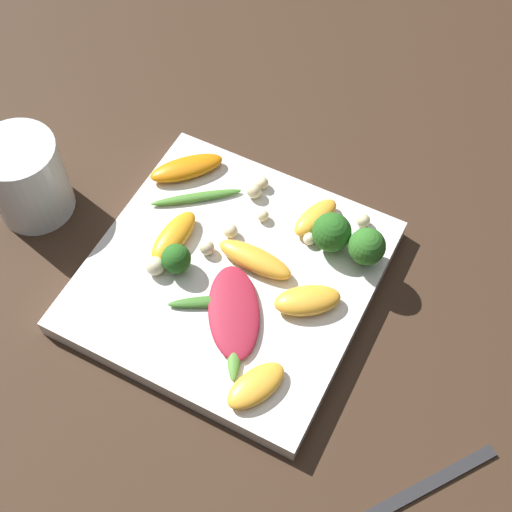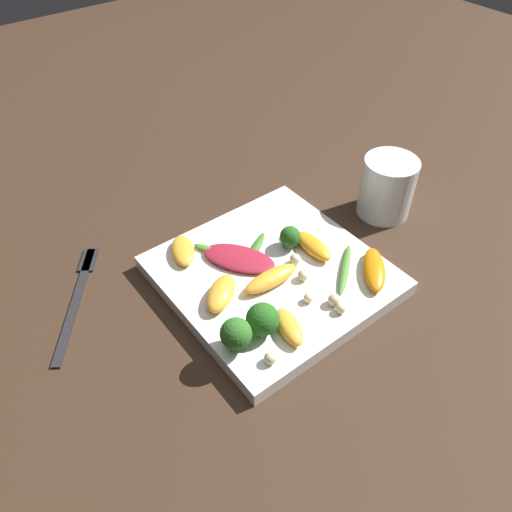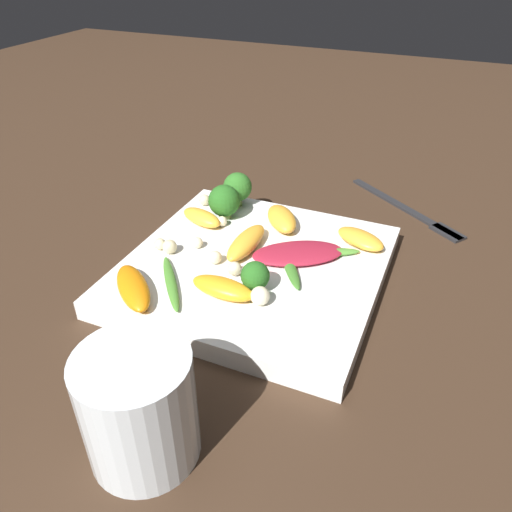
# 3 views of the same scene
# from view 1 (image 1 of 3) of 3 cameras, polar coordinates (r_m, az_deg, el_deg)

# --- Properties ---
(ground_plane) EXTENTS (2.40, 2.40, 0.00)m
(ground_plane) POSITION_cam_1_polar(r_m,az_deg,el_deg) (0.72, -2.01, -2.10)
(ground_plane) COLOR #382619
(plate) EXTENTS (0.27, 0.27, 0.02)m
(plate) POSITION_cam_1_polar(r_m,az_deg,el_deg) (0.71, -2.04, -1.66)
(plate) COLOR white
(plate) RESTS_ON ground_plane
(drinking_glass) EXTENTS (0.08, 0.08, 0.09)m
(drinking_glass) POSITION_cam_1_polar(r_m,az_deg,el_deg) (0.77, -17.90, 5.94)
(drinking_glass) COLOR white
(drinking_glass) RESTS_ON ground_plane
(radicchio_leaf_0) EXTENTS (0.11, 0.09, 0.01)m
(radicchio_leaf_0) POSITION_cam_1_polar(r_m,az_deg,el_deg) (0.67, -1.78, -4.48)
(radicchio_leaf_0) COLOR maroon
(radicchio_leaf_0) RESTS_ON plate
(orange_segment_0) EXTENTS (0.07, 0.05, 0.01)m
(orange_segment_0) POSITION_cam_1_polar(r_m,az_deg,el_deg) (0.64, -0.01, -10.34)
(orange_segment_0) COLOR #FCAD33
(orange_segment_0) RESTS_ON plate
(orange_segment_1) EXTENTS (0.06, 0.07, 0.02)m
(orange_segment_1) POSITION_cam_1_polar(r_m,az_deg,el_deg) (0.67, 4.13, -3.58)
(orange_segment_1) COLOR #FCAD33
(orange_segment_1) RESTS_ON plate
(orange_segment_2) EXTENTS (0.07, 0.03, 0.02)m
(orange_segment_2) POSITION_cam_1_polar(r_m,az_deg,el_deg) (0.72, -6.60, 1.60)
(orange_segment_2) COLOR orange
(orange_segment_2) RESTS_ON plate
(orange_segment_3) EXTENTS (0.06, 0.04, 0.02)m
(orange_segment_3) POSITION_cam_1_polar(r_m,az_deg,el_deg) (0.73, 4.79, 3.09)
(orange_segment_3) COLOR #FCAD33
(orange_segment_3) RESTS_ON plate
(orange_segment_4) EXTENTS (0.03, 0.08, 0.02)m
(orange_segment_4) POSITION_cam_1_polar(r_m,az_deg,el_deg) (0.70, -0.09, -0.27)
(orange_segment_4) COLOR #FCAD33
(orange_segment_4) RESTS_ON plate
(orange_segment_5) EXTENTS (0.08, 0.08, 0.02)m
(orange_segment_5) POSITION_cam_1_polar(r_m,az_deg,el_deg) (0.77, -5.58, 7.03)
(orange_segment_5) COLOR orange
(orange_segment_5) RESTS_ON plate
(broccoli_floret_0) EXTENTS (0.04, 0.04, 0.04)m
(broccoli_floret_0) POSITION_cam_1_polar(r_m,az_deg,el_deg) (0.70, 6.07, 1.87)
(broccoli_floret_0) COLOR #84AD5B
(broccoli_floret_0) RESTS_ON plate
(broccoli_floret_1) EXTENTS (0.03, 0.03, 0.03)m
(broccoli_floret_1) POSITION_cam_1_polar(r_m,az_deg,el_deg) (0.69, -6.39, -0.24)
(broccoli_floret_1) COLOR #7A9E51
(broccoli_floret_1) RESTS_ON plate
(broccoli_floret_2) EXTENTS (0.04, 0.04, 0.04)m
(broccoli_floret_2) POSITION_cam_1_polar(r_m,az_deg,el_deg) (0.69, 8.86, 0.74)
(broccoli_floret_2) COLOR #84AD5B
(broccoli_floret_2) RESTS_ON plate
(arugula_sprig_0) EXTENTS (0.07, 0.08, 0.01)m
(arugula_sprig_0) POSITION_cam_1_polar(r_m,az_deg,el_deg) (0.75, -4.79, 4.70)
(arugula_sprig_0) COLOR #47842D
(arugula_sprig_0) RESTS_ON plate
(arugula_sprig_1) EXTENTS (0.05, 0.07, 0.01)m
(arugula_sprig_1) POSITION_cam_1_polar(r_m,az_deg,el_deg) (0.68, -4.04, -3.50)
(arugula_sprig_1) COLOR #3D7528
(arugula_sprig_1) RESTS_ON plate
(arugula_sprig_2) EXTENTS (0.08, 0.05, 0.01)m
(arugula_sprig_2) POSITION_cam_1_polar(r_m,az_deg,el_deg) (0.66, -1.71, -6.81)
(arugula_sprig_2) COLOR #518E33
(arugula_sprig_2) RESTS_ON plate
(macadamia_nut_0) EXTENTS (0.01, 0.01, 0.01)m
(macadamia_nut_0) POSITION_cam_1_polar(r_m,az_deg,el_deg) (0.73, 0.71, 3.20)
(macadamia_nut_0) COLOR beige
(macadamia_nut_0) RESTS_ON plate
(macadamia_nut_1) EXTENTS (0.02, 0.02, 0.02)m
(macadamia_nut_1) POSITION_cam_1_polar(r_m,az_deg,el_deg) (0.75, -0.15, 5.23)
(macadamia_nut_1) COLOR beige
(macadamia_nut_1) RESTS_ON plate
(macadamia_nut_2) EXTENTS (0.01, 0.01, 0.01)m
(macadamia_nut_2) POSITION_cam_1_polar(r_m,az_deg,el_deg) (0.73, 8.57, 2.82)
(macadamia_nut_2) COLOR beige
(macadamia_nut_2) RESTS_ON plate
(macadamia_nut_3) EXTENTS (0.02, 0.02, 0.02)m
(macadamia_nut_3) POSITION_cam_1_polar(r_m,az_deg,el_deg) (0.70, -8.09, -0.80)
(macadamia_nut_3) COLOR beige
(macadamia_nut_3) RESTS_ON plate
(macadamia_nut_4) EXTENTS (0.02, 0.02, 0.02)m
(macadamia_nut_4) POSITION_cam_1_polar(r_m,az_deg,el_deg) (0.71, -3.95, 0.68)
(macadamia_nut_4) COLOR beige
(macadamia_nut_4) RESTS_ON plate
(macadamia_nut_5) EXTENTS (0.01, 0.01, 0.01)m
(macadamia_nut_5) POSITION_cam_1_polar(r_m,az_deg,el_deg) (0.72, -2.05, 2.03)
(macadamia_nut_5) COLOR beige
(macadamia_nut_5) RESTS_ON plate
(macadamia_nut_6) EXTENTS (0.01, 0.01, 0.01)m
(macadamia_nut_6) POSITION_cam_1_polar(r_m,az_deg,el_deg) (0.71, 4.29, 1.39)
(macadamia_nut_6) COLOR beige
(macadamia_nut_6) RESTS_ON plate
(macadamia_nut_7) EXTENTS (0.01, 0.01, 0.01)m
(macadamia_nut_7) POSITION_cam_1_polar(r_m,az_deg,el_deg) (0.75, 0.51, 5.86)
(macadamia_nut_7) COLOR beige
(macadamia_nut_7) RESTS_ON plate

